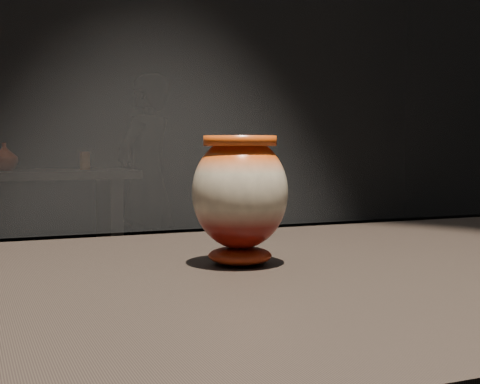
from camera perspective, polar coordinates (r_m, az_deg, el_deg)
The scene contains 4 objects.
main_vase at distance 0.88m, azimuth 0.00°, elevation -0.20°, with size 0.17×0.17×0.17m.
back_vase_mid at distance 4.41m, azimuth -19.46°, elevation 2.85°, with size 0.17×0.17×0.17m, color #670F09.
back_vase_right at distance 4.46m, azimuth -13.08°, elevation 2.62°, with size 0.07×0.07×0.12m, color #9E4C16.
visitor at distance 5.25m, azimuth -8.02°, elevation 1.21°, with size 0.59×0.39×1.61m, color black.
Camera 1 is at (-0.26, -0.75, 1.06)m, focal length 50.00 mm.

